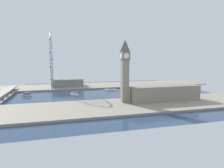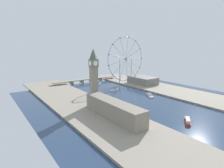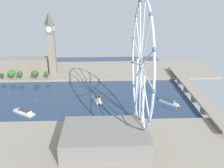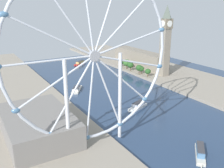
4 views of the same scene
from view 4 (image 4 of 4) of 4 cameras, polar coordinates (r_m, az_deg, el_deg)
name	(u,v)px [view 4 (image 4 of 4)]	position (r m, az deg, el deg)	size (l,w,h in m)	color
ground_plane	(105,86)	(304.92, -1.59, -0.47)	(375.65, 375.65, 0.00)	navy
riverbank_left	(169,73)	(363.63, 12.70, 2.35)	(90.00, 520.00, 3.00)	gray
riverbank_right	(16,101)	(272.58, -20.85, -3.60)	(90.00, 520.00, 3.00)	gray
clock_tower	(165,40)	(336.64, 11.96, 9.71)	(12.73, 12.73, 91.03)	gray
parliament_block	(140,58)	(394.72, 6.26, 5.83)	(22.00, 109.34, 22.98)	gray
tree_row_embankment	(133,66)	(360.26, 4.75, 4.15)	(12.46, 71.42, 13.64)	#513823
ferris_wheel	(94,57)	(156.57, -4.10, 6.09)	(113.73, 3.20, 117.95)	silver
riverside_hall	(37,125)	(191.95, -16.49, -8.87)	(45.04, 69.80, 17.36)	gray
tour_boat_0	(138,106)	(241.87, 5.90, -4.90)	(27.48, 14.53, 6.19)	white
tour_boat_1	(200,152)	(179.75, 19.32, -14.40)	(22.76, 22.18, 6.29)	beige
tour_boat_2	(80,63)	(416.65, -7.28, 4.73)	(28.11, 22.25, 5.86)	#B22D28
tour_boat_3	(77,89)	(291.82, -7.99, -1.10)	(21.63, 28.83, 4.71)	beige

